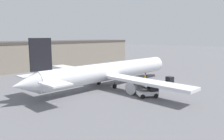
% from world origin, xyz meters
% --- Properties ---
extents(ground_plane, '(400.00, 400.00, 0.00)m').
position_xyz_m(ground_plane, '(0.00, 0.00, 0.00)').
color(ground_plane, slate).
extents(terminal_building, '(96.85, 15.11, 8.73)m').
position_xyz_m(terminal_building, '(-6.44, 37.12, 4.37)').
color(terminal_building, gray).
rests_on(terminal_building, ground_plane).
extents(airplane, '(40.30, 37.93, 10.09)m').
position_xyz_m(airplane, '(-0.93, 0.05, 3.00)').
color(airplane, white).
rests_on(airplane, ground_plane).
extents(ground_crew_worker, '(0.35, 0.35, 1.61)m').
position_xyz_m(ground_crew_worker, '(7.95, -3.08, 0.86)').
color(ground_crew_worker, '#1E2338').
rests_on(ground_crew_worker, ground_plane).
extents(baggage_tug, '(2.96, 2.44, 2.11)m').
position_xyz_m(baggage_tug, '(6.52, -9.59, 0.96)').
color(baggage_tug, '#2D2D33').
rests_on(baggage_tug, ground_plane).
extents(belt_loader_truck, '(3.86, 3.57, 2.07)m').
position_xyz_m(belt_loader_truck, '(-2.47, -10.71, 1.01)').
color(belt_loader_truck, silver).
rests_on(belt_loader_truck, ground_plane).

